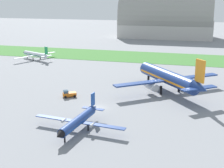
{
  "coord_description": "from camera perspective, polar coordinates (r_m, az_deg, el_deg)",
  "views": [
    {
      "loc": [
        23.08,
        -69.3,
        26.41
      ],
      "look_at": [
        0.63,
        11.76,
        3.0
      ],
      "focal_mm": 49.94,
      "sensor_mm": 36.0,
      "label": 1
    }
  ],
  "objects": [
    {
      "name": "ground_plane",
      "position": [
        77.67,
        -2.77,
        -4.34
      ],
      "size": [
        600.0,
        600.0,
        0.0
      ],
      "primitive_type": "plane",
      "color": "gray"
    },
    {
      "name": "grass_taxiway_strip",
      "position": [
        144.1,
        6.02,
        4.92
      ],
      "size": [
        360.0,
        28.0,
        0.08
      ],
      "primitive_type": "cube",
      "color": "#3D7533",
      "rests_on": "ground_plane"
    },
    {
      "name": "airplane_midfield_jet",
      "position": [
        90.35,
        10.29,
        1.14
      ],
      "size": [
        27.81,
        28.36,
        11.95
      ],
      "rotation": [
        0.0,
        0.0,
        2.25
      ],
      "color": "navy",
      "rests_on": "ground_plane"
    },
    {
      "name": "airplane_taxiing_turboprop",
      "position": [
        140.95,
        -13.81,
        5.28
      ],
      "size": [
        17.59,
        20.26,
        6.49
      ],
      "rotation": [
        0.0,
        0.0,
        2.72
      ],
      "color": "silver",
      "rests_on": "ground_plane"
    },
    {
      "name": "airplane_foreground_turboprop",
      "position": [
        64.33,
        -6.1,
        -6.63
      ],
      "size": [
        20.17,
        17.31,
        6.05
      ],
      "rotation": [
        0.0,
        0.0,
        4.61
      ],
      "color": "navy",
      "rests_on": "ground_plane"
    },
    {
      "name": "pushback_tug_midfield",
      "position": [
        86.22,
        -7.9,
        -1.8
      ],
      "size": [
        4.0,
        3.46,
        1.95
      ],
      "rotation": [
        0.0,
        0.0,
        3.71
      ],
      "color": "orange",
      "rests_on": "ground_plane"
    },
    {
      "name": "hangar_distant",
      "position": [
        217.98,
        9.89,
        11.78
      ],
      "size": [
        61.2,
        31.92,
        31.92
      ],
      "color": "#BCB7B2",
      "rests_on": "ground_plane"
    }
  ]
}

